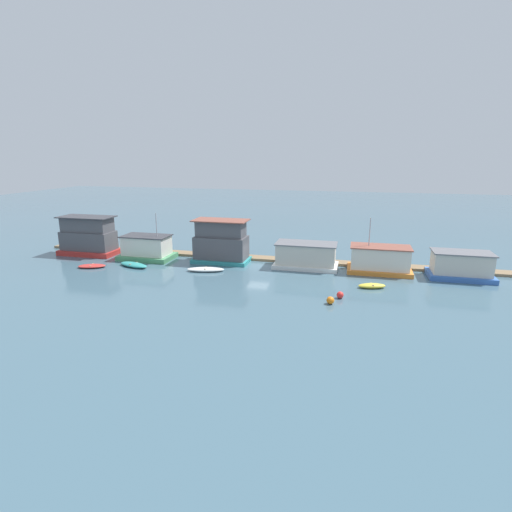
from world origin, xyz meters
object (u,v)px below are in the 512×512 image
object	(u,v)px
houseboat_orange	(380,260)
mooring_post_far_right	(208,252)
buoy_red	(340,295)
houseboat_teal	(221,243)
dinghy_teal	(134,265)
buoy_orange	(330,300)
houseboat_white	(306,256)
dinghy_yellow	(372,286)
houseboat_red	(88,237)
dinghy_white	(206,269)
houseboat_blue	(461,266)
mooring_post_far_left	(199,251)
houseboat_green	(147,248)
dinghy_red	(92,266)

from	to	relation	value
houseboat_orange	mooring_post_far_right	size ratio (longest dim) A/B	4.08
mooring_post_far_right	buoy_red	distance (m)	19.85
houseboat_teal	houseboat_orange	xyz separation A→B (m)	(18.44, -0.06, -0.96)
dinghy_teal	buoy_orange	world-z (taller)	buoy_orange
mooring_post_far_right	buoy_orange	distance (m)	20.17
houseboat_white	dinghy_yellow	xyz separation A→B (m)	(7.22, -5.85, -1.16)
houseboat_orange	buoy_red	world-z (taller)	houseboat_orange
houseboat_red	dinghy_white	xyz separation A→B (m)	(17.63, -3.88, -2.07)
houseboat_blue	dinghy_teal	size ratio (longest dim) A/B	1.53
buoy_red	mooring_post_far_right	bearing A→B (deg)	147.77
buoy_red	houseboat_teal	bearing A→B (deg)	146.91
houseboat_white	dinghy_teal	world-z (taller)	houseboat_white
houseboat_red	dinghy_white	bearing A→B (deg)	-12.41
dinghy_teal	mooring_post_far_left	distance (m)	8.21
dinghy_yellow	houseboat_green	bearing A→B (deg)	169.61
dinghy_white	mooring_post_far_left	bearing A→B (deg)	118.26
houseboat_orange	mooring_post_far_right	world-z (taller)	houseboat_orange
dinghy_yellow	mooring_post_far_left	world-z (taller)	mooring_post_far_left
houseboat_red	houseboat_white	world-z (taller)	houseboat_red
houseboat_white	houseboat_orange	size ratio (longest dim) A/B	1.06
houseboat_green	dinghy_white	world-z (taller)	houseboat_green
houseboat_white	dinghy_teal	xyz separation A→B (m)	(-19.51, -4.62, -1.15)
houseboat_green	dinghy_red	bearing A→B (deg)	-129.47
mooring_post_far_left	houseboat_blue	bearing A→B (deg)	-2.51
dinghy_teal	dinghy_red	bearing A→B (deg)	-162.00
dinghy_white	buoy_red	world-z (taller)	buoy_red
houseboat_red	houseboat_blue	distance (m)	44.69
mooring_post_far_left	dinghy_white	bearing A→B (deg)	-61.74
houseboat_green	buoy_orange	world-z (taller)	houseboat_green
dinghy_red	mooring_post_far_right	distance (m)	13.61
dinghy_red	buoy_orange	world-z (taller)	buoy_orange
houseboat_blue	dinghy_teal	xyz separation A→B (m)	(-35.86, -4.36, -1.10)
houseboat_teal	houseboat_white	size ratio (longest dim) A/B	0.93
dinghy_yellow	dinghy_white	bearing A→B (deg)	175.22
dinghy_white	mooring_post_far_left	distance (m)	6.19
houseboat_orange	dinghy_teal	distance (m)	28.06
houseboat_green	dinghy_yellow	world-z (taller)	houseboat_green
houseboat_orange	dinghy_yellow	distance (m)	5.97
mooring_post_far_left	dinghy_red	bearing A→B (deg)	-145.57
houseboat_green	houseboat_teal	xyz separation A→B (m)	(9.49, 0.88, 1.00)
houseboat_teal	buoy_orange	xyz separation A→B (m)	(13.81, -11.17, -2.04)
houseboat_green	houseboat_teal	bearing A→B (deg)	5.32
houseboat_white	dinghy_white	size ratio (longest dim) A/B	1.68
houseboat_red	houseboat_blue	world-z (taller)	houseboat_red
houseboat_green	dinghy_red	xyz separation A→B (m)	(-4.27, -5.18, -1.18)
houseboat_red	dinghy_red	bearing A→B (deg)	-52.63
dinghy_red	mooring_post_far_right	xyz separation A→B (m)	(11.56, 7.15, 0.65)
dinghy_yellow	mooring_post_far_right	bearing A→B (deg)	160.66
houseboat_white	mooring_post_far_right	size ratio (longest dim) A/B	4.33
dinghy_teal	dinghy_white	bearing A→B (deg)	1.70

